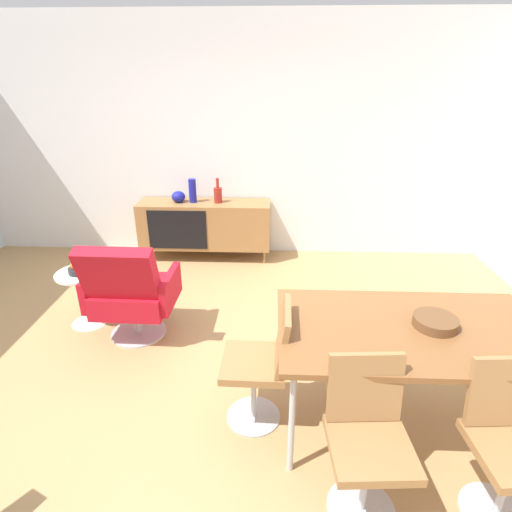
{
  "coord_description": "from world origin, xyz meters",
  "views": [
    {
      "loc": [
        0.51,
        -2.45,
        2.1
      ],
      "look_at": [
        0.39,
        0.39,
        0.86
      ],
      "focal_mm": 28.59,
      "sensor_mm": 36.0,
      "label": 1
    }
  ],
  "objects_px": {
    "dining_chair_near_window": "(263,361)",
    "lounge_chair_red": "(130,291)",
    "dining_table": "(412,334)",
    "dining_chair_front_left": "(367,435)",
    "side_table_round": "(84,292)",
    "vase_cobalt": "(178,197)",
    "vase_sculptural_dark": "(193,191)",
    "sideboard": "(205,224)",
    "fruit_bowl": "(80,268)",
    "vase_ceramic_small": "(218,194)",
    "dining_chair_front_right": "(510,439)",
    "wooden_bowl_on_table": "(435,322)"
  },
  "relations": [
    {
      "from": "sideboard",
      "to": "vase_cobalt",
      "type": "bearing_deg",
      "value": 179.65
    },
    {
      "from": "dining_table",
      "to": "vase_cobalt",
      "type": "bearing_deg",
      "value": 126.69
    },
    {
      "from": "dining_table",
      "to": "dining_chair_front_left",
      "type": "bearing_deg",
      "value": -122.35
    },
    {
      "from": "sideboard",
      "to": "dining_chair_front_left",
      "type": "distance_m",
      "value": 3.48
    },
    {
      "from": "vase_cobalt",
      "to": "vase_sculptural_dark",
      "type": "relative_size",
      "value": 0.58
    },
    {
      "from": "vase_ceramic_small",
      "to": "fruit_bowl",
      "type": "height_order",
      "value": "vase_ceramic_small"
    },
    {
      "from": "vase_ceramic_small",
      "to": "side_table_round",
      "type": "xyz_separation_m",
      "value": [
        -1.04,
        -1.57,
        -0.5
      ]
    },
    {
      "from": "vase_cobalt",
      "to": "dining_table",
      "type": "distance_m",
      "value": 3.33
    },
    {
      "from": "fruit_bowl",
      "to": "vase_sculptural_dark",
      "type": "bearing_deg",
      "value": 65.02
    },
    {
      "from": "dining_table",
      "to": "side_table_round",
      "type": "distance_m",
      "value": 2.79
    },
    {
      "from": "wooden_bowl_on_table",
      "to": "fruit_bowl",
      "type": "bearing_deg",
      "value": 158.13
    },
    {
      "from": "vase_sculptural_dark",
      "to": "fruit_bowl",
      "type": "distance_m",
      "value": 1.76
    },
    {
      "from": "dining_chair_front_right",
      "to": "side_table_round",
      "type": "distance_m",
      "value": 3.33
    },
    {
      "from": "vase_sculptural_dark",
      "to": "dining_chair_near_window",
      "type": "relative_size",
      "value": 0.33
    },
    {
      "from": "dining_chair_near_window",
      "to": "lounge_chair_red",
      "type": "height_order",
      "value": "lounge_chair_red"
    },
    {
      "from": "sideboard",
      "to": "dining_chair_front_right",
      "type": "distance_m",
      "value": 3.81
    },
    {
      "from": "side_table_round",
      "to": "dining_table",
      "type": "bearing_deg",
      "value": -23.34
    },
    {
      "from": "wooden_bowl_on_table",
      "to": "side_table_round",
      "type": "bearing_deg",
      "value": 158.11
    },
    {
      "from": "sideboard",
      "to": "fruit_bowl",
      "type": "bearing_deg",
      "value": -118.77
    },
    {
      "from": "vase_sculptural_dark",
      "to": "lounge_chair_red",
      "type": "distance_m",
      "value": 1.84
    },
    {
      "from": "vase_ceramic_small",
      "to": "wooden_bowl_on_table",
      "type": "distance_m",
      "value": 3.11
    },
    {
      "from": "lounge_chair_red",
      "to": "vase_ceramic_small",
      "type": "bearing_deg",
      "value": 73.64
    },
    {
      "from": "lounge_chair_red",
      "to": "side_table_round",
      "type": "bearing_deg",
      "value": 156.73
    },
    {
      "from": "vase_sculptural_dark",
      "to": "dining_chair_near_window",
      "type": "xyz_separation_m",
      "value": [
        0.92,
        -2.67,
        -0.39
      ]
    },
    {
      "from": "vase_ceramic_small",
      "to": "fruit_bowl",
      "type": "relative_size",
      "value": 1.48
    },
    {
      "from": "sideboard",
      "to": "dining_chair_front_left",
      "type": "height_order",
      "value": "dining_chair_front_left"
    },
    {
      "from": "dining_chair_front_right",
      "to": "side_table_round",
      "type": "bearing_deg",
      "value": 150.16
    },
    {
      "from": "vase_ceramic_small",
      "to": "dining_chair_near_window",
      "type": "xyz_separation_m",
      "value": [
        0.62,
        -2.67,
        -0.35
      ]
    },
    {
      "from": "dining_chair_front_left",
      "to": "vase_ceramic_small",
      "type": "bearing_deg",
      "value": 109.64
    },
    {
      "from": "vase_cobalt",
      "to": "wooden_bowl_on_table",
      "type": "height_order",
      "value": "vase_cobalt"
    },
    {
      "from": "vase_cobalt",
      "to": "dining_chair_near_window",
      "type": "distance_m",
      "value": 2.9
    },
    {
      "from": "dining_chair_front_left",
      "to": "side_table_round",
      "type": "distance_m",
      "value": 2.75
    },
    {
      "from": "dining_chair_front_left",
      "to": "fruit_bowl",
      "type": "xyz_separation_m",
      "value": [
        -2.19,
        1.65,
        0.09
      ]
    },
    {
      "from": "sideboard",
      "to": "dining_table",
      "type": "distance_m",
      "value": 3.16
    },
    {
      "from": "dining_chair_near_window",
      "to": "sideboard",
      "type": "bearing_deg",
      "value": 106.53
    },
    {
      "from": "side_table_round",
      "to": "lounge_chair_red",
      "type": "bearing_deg",
      "value": -23.27
    },
    {
      "from": "dining_table",
      "to": "sideboard",
      "type": "bearing_deg",
      "value": 122.24
    },
    {
      "from": "wooden_bowl_on_table",
      "to": "vase_cobalt",
      "type": "bearing_deg",
      "value": 128.74
    },
    {
      "from": "vase_sculptural_dark",
      "to": "vase_cobalt",
      "type": "bearing_deg",
      "value": 180.0
    },
    {
      "from": "dining_chair_front_left",
      "to": "vase_sculptural_dark",
      "type": "bearing_deg",
      "value": 114.28
    },
    {
      "from": "vase_cobalt",
      "to": "fruit_bowl",
      "type": "height_order",
      "value": "vase_cobalt"
    },
    {
      "from": "wooden_bowl_on_table",
      "to": "side_table_round",
      "type": "distance_m",
      "value": 2.92
    },
    {
      "from": "side_table_round",
      "to": "dining_chair_front_right",
      "type": "bearing_deg",
      "value": -29.84
    },
    {
      "from": "vase_cobalt",
      "to": "vase_sculptural_dark",
      "type": "height_order",
      "value": "vase_sculptural_dark"
    },
    {
      "from": "vase_cobalt",
      "to": "fruit_bowl",
      "type": "relative_size",
      "value": 0.83
    },
    {
      "from": "fruit_bowl",
      "to": "lounge_chair_red",
      "type": "bearing_deg",
      "value": -23.18
    },
    {
      "from": "dining_table",
      "to": "wooden_bowl_on_table",
      "type": "distance_m",
      "value": 0.15
    },
    {
      "from": "sideboard",
      "to": "vase_cobalt",
      "type": "height_order",
      "value": "vase_cobalt"
    },
    {
      "from": "lounge_chair_red",
      "to": "dining_chair_front_right",
      "type": "bearing_deg",
      "value": -31.15
    },
    {
      "from": "lounge_chair_red",
      "to": "fruit_bowl",
      "type": "height_order",
      "value": "lounge_chair_red"
    }
  ]
}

